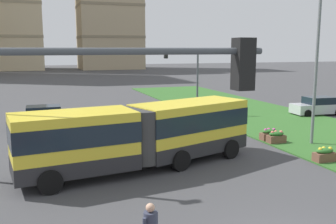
% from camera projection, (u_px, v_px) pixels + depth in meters
% --- Properties ---
extents(articulated_bus, '(11.95, 5.13, 3.00)m').
position_uv_depth(articulated_bus, '(141.00, 135.00, 18.20)').
color(articulated_bus, yellow).
rests_on(articulated_bus, ground).
extents(car_black_sedan, '(4.42, 2.06, 1.58)m').
position_uv_depth(car_black_sedan, '(46.00, 117.00, 27.94)').
color(car_black_sedan, black).
rests_on(car_black_sedan, ground).
extents(car_silver_hatch, '(4.54, 2.32, 1.58)m').
position_uv_depth(car_silver_hatch, '(317.00, 106.00, 33.13)').
color(car_silver_hatch, '#B7BABF').
rests_on(car_silver_hatch, ground).
extents(flower_planter_2, '(1.10, 0.56, 0.74)m').
position_uv_depth(flower_planter_2, '(324.00, 154.00, 19.26)').
color(flower_planter_2, brown).
rests_on(flower_planter_2, grass_median).
extents(flower_planter_3, '(1.10, 0.56, 0.74)m').
position_uv_depth(flower_planter_3, '(276.00, 137.00, 23.08)').
color(flower_planter_3, brown).
rests_on(flower_planter_3, grass_median).
extents(flower_planter_4, '(1.10, 0.56, 0.74)m').
position_uv_depth(flower_planter_4, '(269.00, 134.00, 23.78)').
color(flower_planter_4, brown).
rests_on(flower_planter_4, grass_median).
extents(traffic_light_near_left, '(4.32, 0.28, 5.86)m').
position_uv_depth(traffic_light_near_left, '(81.00, 167.00, 5.29)').
color(traffic_light_near_left, '#474C51').
rests_on(traffic_light_near_left, ground).
extents(traffic_light_far_right, '(3.25, 0.28, 5.69)m').
position_uv_depth(traffic_light_far_right, '(186.00, 70.00, 32.37)').
color(traffic_light_far_right, '#474C51').
rests_on(traffic_light_far_right, ground).
extents(streetlight_median, '(0.70, 0.28, 9.70)m').
position_uv_depth(streetlight_median, '(317.00, 56.00, 22.10)').
color(streetlight_median, slate).
rests_on(streetlight_median, ground).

